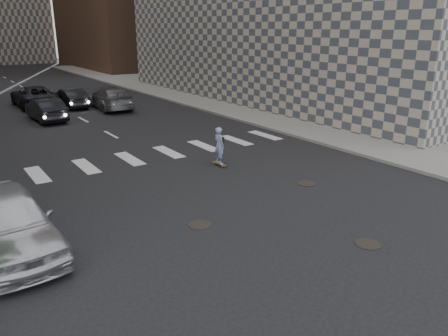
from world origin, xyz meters
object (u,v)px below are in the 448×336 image
object	(u,v)px
traffic_car_d	(109,94)
traffic_car_e	(71,98)
skateboarder	(219,146)
traffic_car_b	(111,98)
traffic_car_a	(46,109)
silver_sedan	(8,222)
traffic_car_c	(34,96)

from	to	relation	value
traffic_car_d	traffic_car_e	size ratio (longest dim) A/B	0.88
skateboarder	traffic_car_b	size ratio (longest dim) A/B	0.31
traffic_car_b	traffic_car_d	distance (m)	3.23
traffic_car_a	silver_sedan	bearing A→B (deg)	70.98
skateboarder	traffic_car_e	xyz separation A→B (m)	(-1.12, 18.15, -0.18)
traffic_car_c	skateboarder	bearing A→B (deg)	98.50
traffic_car_e	traffic_car_c	bearing A→B (deg)	-45.41
skateboarder	traffic_car_a	world-z (taller)	skateboarder
traffic_car_c	traffic_car_b	bearing A→B (deg)	135.37
silver_sedan	skateboarder	bearing A→B (deg)	16.55
silver_sedan	traffic_car_c	world-z (taller)	silver_sedan
skateboarder	silver_sedan	xyz separation A→B (m)	(-8.83, -3.20, -0.03)
traffic_car_a	traffic_car_c	world-z (taller)	traffic_car_c
traffic_car_e	traffic_car_d	bearing A→B (deg)	-167.93
traffic_car_b	traffic_car_e	bearing A→B (deg)	-41.19
skateboarder	traffic_car_b	distance (m)	15.96
traffic_car_b	traffic_car_e	distance (m)	3.17
skateboarder	traffic_car_b	bearing A→B (deg)	84.03
traffic_car_e	traffic_car_b	bearing A→B (deg)	132.56
silver_sedan	traffic_car_b	size ratio (longest dim) A/B	0.91
traffic_car_c	traffic_car_d	bearing A→B (deg)	167.14
traffic_car_e	skateboarder	bearing A→B (deg)	90.96
traffic_car_a	traffic_car_b	bearing A→B (deg)	-163.28
traffic_car_c	traffic_car_e	distance (m)	2.94
traffic_car_e	silver_sedan	bearing A→B (deg)	67.56
traffic_car_c	traffic_car_e	xyz separation A→B (m)	(2.16, -2.00, -0.07)
traffic_car_e	traffic_car_a	bearing A→B (deg)	53.33
skateboarder	traffic_car_a	xyz separation A→B (m)	(-3.83, 14.15, -0.16)
skateboarder	traffic_car_c	world-z (taller)	skateboarder
traffic_car_b	traffic_car_e	size ratio (longest dim) A/B	1.29
traffic_car_b	traffic_car_d	world-z (taller)	traffic_car_b
traffic_car_a	traffic_car_b	xyz separation A→B (m)	(4.95, 1.77, 0.08)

